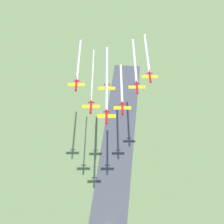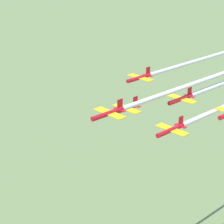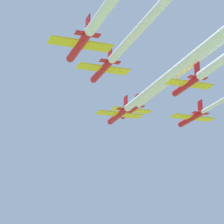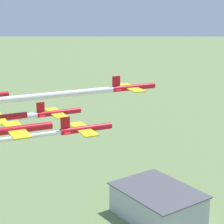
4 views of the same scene
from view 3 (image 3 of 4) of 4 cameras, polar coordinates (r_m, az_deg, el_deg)
jet_0 at (r=111.35m, az=2.06°, el=0.18°), size 8.65×8.99×3.01m
jet_1 at (r=95.93m, az=0.77°, el=-0.27°), size 8.65×8.99×3.01m
jet_2 at (r=102.15m, az=8.60°, el=-0.62°), size 8.65×8.99×3.01m
jet_3 at (r=83.36m, az=-0.98°, el=4.64°), size 8.65×8.99×3.01m
jet_4 at (r=88.70m, az=8.15°, el=2.98°), size 8.65×8.99×3.01m
jet_6 at (r=69.28m, az=-3.45°, el=7.26°), size 8.65×8.99×3.01m
smoke_trail_0 at (r=85.63m, az=9.67°, el=5.98°), size 11.02×51.92×1.13m
smoke_trail_1 at (r=78.06m, az=6.09°, el=3.91°), size 7.37×32.56×1.19m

